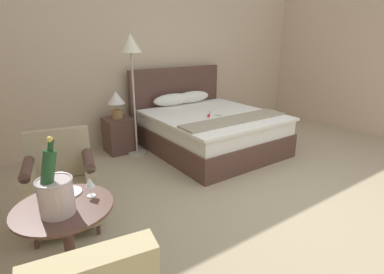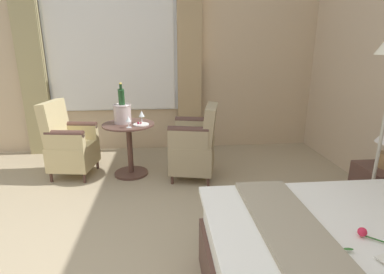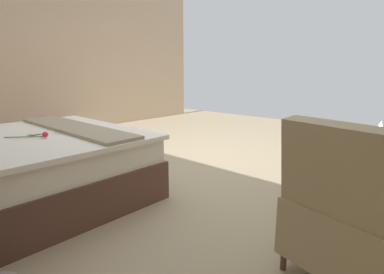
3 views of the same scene
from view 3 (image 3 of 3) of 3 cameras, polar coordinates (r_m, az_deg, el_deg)
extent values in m
plane|color=tan|center=(3.88, 0.88, -4.95)|extent=(8.09, 8.09, 0.00)
cube|color=#CFB090|center=(6.45, -22.92, 15.23)|extent=(0.12, 6.39, 3.16)
cube|color=brown|center=(3.07, -29.95, -8.01)|extent=(1.73, 1.97, 0.35)
cube|color=white|center=(2.99, -30.53, -2.91)|extent=(1.68, 1.91, 0.21)
cube|color=white|center=(2.98, -29.71, -0.36)|extent=(1.76, 1.85, 0.04)
cube|color=gray|center=(3.15, -21.50, 1.68)|extent=(1.73, 0.35, 0.03)
cylinder|color=#2D6628|center=(2.89, -29.22, 0.01)|extent=(0.23, 0.25, 0.01)
sphere|color=#DB2342|center=(2.83, -26.17, 0.43)|extent=(0.05, 0.05, 0.05)
ellipsoid|color=#33702D|center=(2.99, -24.35, 0.95)|extent=(0.03, 0.05, 0.01)
cube|color=white|center=(3.01, -27.69, 0.63)|extent=(0.11, 0.13, 0.00)
cylinder|color=white|center=(2.54, 32.02, -0.41)|extent=(0.06, 0.06, 0.01)
cylinder|color=white|center=(2.53, 32.12, 0.42)|extent=(0.01, 0.01, 0.07)
cone|color=white|center=(2.52, 32.29, 1.90)|extent=(0.07, 0.07, 0.06)
cylinder|color=brown|center=(2.32, 23.95, -17.16)|extent=(0.04, 0.04, 0.11)
cylinder|color=brown|center=(2.00, 17.01, -21.62)|extent=(0.04, 0.04, 0.11)
cube|color=tan|center=(1.94, 27.84, -15.94)|extent=(0.69, 0.63, 0.35)
cube|color=tan|center=(1.61, 25.90, -5.79)|extent=(0.59, 0.28, 0.47)
cube|color=tan|center=(1.96, 22.51, -6.15)|extent=(0.19, 0.48, 0.22)
cylinder|color=brown|center=(1.93, 22.78, -3.07)|extent=(0.19, 0.48, 0.09)
cylinder|color=brown|center=(3.25, 32.41, -9.37)|extent=(0.04, 0.04, 0.12)
camera|label=1|loc=(4.42, 45.00, 16.38)|focal=28.00mm
camera|label=2|loc=(4.41, -20.95, 17.08)|focal=28.00mm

